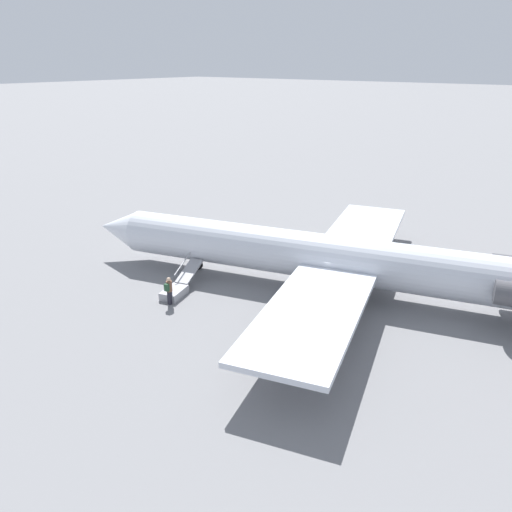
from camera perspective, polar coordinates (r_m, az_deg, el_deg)
ground_plane at (r=32.20m, az=7.33°, el=-3.77°), size 600.00×600.00×0.00m
airplane_main at (r=31.09m, az=9.39°, el=-0.29°), size 33.42×25.88×7.57m
boarding_stairs at (r=31.54m, az=-8.97°, el=-3.65°), size 2.09×4.14×1.83m
passenger at (r=30.05m, az=-9.91°, el=-3.74°), size 0.41×0.56×1.74m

